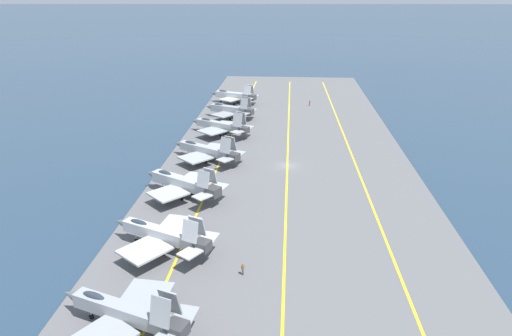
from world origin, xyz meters
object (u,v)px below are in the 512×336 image
(parked_jet_second, at_px, (162,234))
(parked_jet_fourth, at_px, (206,150))
(parked_jet_sixth, at_px, (230,109))
(parked_jet_fifth, at_px, (220,125))
(parked_jet_nearest, at_px, (124,312))
(parked_jet_third, at_px, (182,183))
(crew_brown_vest, at_px, (243,269))
(parked_jet_seventh, at_px, (234,95))
(crew_red_vest, at_px, (310,103))

(parked_jet_second, xyz_separation_m, parked_jet_fourth, (35.82, 0.16, -0.26))
(parked_jet_fourth, height_order, parked_jet_sixth, parked_jet_sixth)
(parked_jet_fifth, height_order, parked_jet_sixth, parked_jet_fifth)
(parked_jet_nearest, bearing_deg, parked_jet_third, 2.57)
(parked_jet_third, relative_size, parked_jet_fourth, 0.97)
(crew_brown_vest, bearing_deg, parked_jet_third, 29.72)
(parked_jet_sixth, relative_size, parked_jet_seventh, 0.96)
(parked_jet_nearest, height_order, parked_jet_fourth, parked_jet_nearest)
(crew_red_vest, bearing_deg, parked_jet_fifth, 143.86)
(parked_jet_fifth, bearing_deg, parked_jet_third, 177.91)
(crew_brown_vest, bearing_deg, parked_jet_fifth, 11.18)
(crew_brown_vest, height_order, crew_red_vest, crew_brown_vest)
(parked_jet_nearest, distance_m, parked_jet_second, 16.21)
(parked_jet_nearest, xyz_separation_m, parked_jet_fifth, (70.34, 0.20, -0.03))
(parked_jet_fifth, height_order, parked_jet_seventh, parked_jet_fifth)
(parked_jet_seventh, height_order, crew_brown_vest, parked_jet_seventh)
(parked_jet_nearest, height_order, parked_jet_second, parked_jet_nearest)
(parked_jet_seventh, bearing_deg, crew_red_vest, -92.36)
(parked_jet_sixth, height_order, parked_jet_seventh, parked_jet_sixth)
(parked_jet_third, distance_m, parked_jet_seventh, 69.40)
(parked_jet_sixth, distance_m, crew_red_vest, 28.27)
(parked_jet_seventh, xyz_separation_m, crew_red_vest, (-0.99, -24.03, -1.73))
(parked_jet_fifth, distance_m, parked_jet_seventh, 33.03)
(parked_jet_nearest, height_order, parked_jet_third, parked_jet_nearest)
(parked_jet_nearest, relative_size, parked_jet_sixth, 1.06)
(parked_jet_fifth, relative_size, crew_brown_vest, 9.57)
(crew_red_vest, bearing_deg, parked_jet_nearest, 167.24)
(parked_jet_nearest, bearing_deg, parked_jet_fourth, 0.51)
(parked_jet_fourth, xyz_separation_m, parked_jet_seventh, (51.34, 0.38, 0.34))
(crew_red_vest, bearing_deg, parked_jet_second, 164.75)
(parked_jet_third, xyz_separation_m, crew_brown_vest, (-22.80, -13.02, -1.66))
(parked_jet_second, xyz_separation_m, crew_brown_vest, (-5.04, -11.79, -1.64))
(parked_jet_third, distance_m, parked_jet_fifth, 36.39)
(parked_jet_third, bearing_deg, parked_jet_seventh, -0.57)
(parked_jet_second, relative_size, parked_jet_fourth, 0.96)
(parked_jet_third, height_order, parked_jet_fifth, parked_jet_fifth)
(parked_jet_third, height_order, crew_brown_vest, parked_jet_third)
(parked_jet_second, bearing_deg, crew_brown_vest, -113.14)
(crew_brown_vest, bearing_deg, crew_red_vest, -7.31)
(parked_jet_fourth, distance_m, crew_red_vest, 55.64)
(parked_jet_nearest, distance_m, parked_jet_fifth, 70.34)
(crew_brown_vest, relative_size, crew_red_vest, 1.02)
(parked_jet_third, relative_size, crew_brown_vest, 9.22)
(parked_jet_third, bearing_deg, parked_jet_fifth, -2.09)
(crew_red_vest, bearing_deg, parked_jet_fourth, 154.84)
(parked_jet_second, bearing_deg, crew_red_vest, -15.25)
(parked_jet_nearest, height_order, parked_jet_fifth, parked_jet_fifth)
(parked_jet_third, relative_size, parked_jet_sixth, 1.07)
(parked_jet_nearest, xyz_separation_m, crew_red_vest, (102.38, -23.19, -1.55))
(parked_jet_nearest, xyz_separation_m, parked_jet_seventh, (103.37, 0.84, 0.18))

